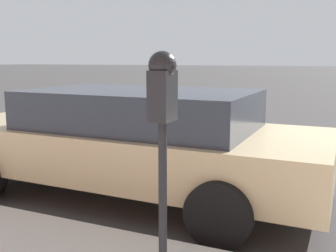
{
  "coord_description": "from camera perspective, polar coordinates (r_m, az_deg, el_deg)",
  "views": [
    {
      "loc": [
        -5.13,
        -0.24,
        1.72
      ],
      "look_at": [
        -2.35,
        0.99,
        1.2
      ],
      "focal_mm": 42.0,
      "sensor_mm": 36.0,
      "label": 1
    }
  ],
  "objects": [
    {
      "name": "ground_plane",
      "position": [
        5.41,
        20.41,
        -9.51
      ],
      "size": [
        220.0,
        220.0,
        0.0
      ],
      "primitive_type": "plane",
      "color": "#3D3A3A"
    },
    {
      "name": "car_tan",
      "position": [
        5.0,
        -5.38,
        -1.8
      ],
      "size": [
        2.17,
        4.93,
        1.35
      ],
      "rotation": [
        0.0,
        0.0,
        -0.01
      ],
      "color": "tan",
      "rests_on": "ground_plane"
    },
    {
      "name": "parking_meter",
      "position": [
        2.65,
        -0.79,
        2.73
      ],
      "size": [
        0.21,
        0.19,
        1.6
      ],
      "color": "black",
      "rests_on": "sidewalk"
    }
  ]
}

